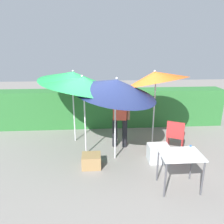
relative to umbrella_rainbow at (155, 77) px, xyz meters
The scene contains 12 objects.
ground_plane 2.33m from the umbrella_rainbow, 154.96° to the right, with size 24.00×24.00×0.00m, color gray.
hedge_row 2.43m from the umbrella_rainbow, 124.20° to the left, with size 8.00×0.70×1.28m, color #2D7033.
umbrella_rainbow is the anchor object (origin of this frame).
umbrella_orange 1.27m from the umbrella_rainbow, 149.43° to the right, with size 2.03×2.00×2.26m.
umbrella_yellow 2.25m from the umbrella_rainbow, 167.58° to the left, with size 1.92×1.89×2.28m.
umbrella_navy 1.90m from the umbrella_rainbow, 169.34° to the right, with size 2.01×1.97×2.31m.
person_vendor 1.37m from the umbrella_rainbow, behind, with size 0.56×0.28×1.88m.
chair_plastic 1.59m from the umbrella_rainbow, 39.16° to the right, with size 0.59×0.59×0.89m.
cooler_box 1.95m from the umbrella_rainbow, 92.98° to the right, with size 0.51×0.42×0.41m, color silver.
crate_cardboard 2.68m from the umbrella_rainbow, 148.47° to the right, with size 0.44×0.39×0.32m, color #9E7A4C.
folding_table 2.32m from the umbrella_rainbow, 87.96° to the right, with size 0.80×0.60×0.76m.
bottle_water 2.33m from the umbrella_rainbow, 85.05° to the right, with size 0.07×0.07×0.24m.
Camera 1 is at (-0.38, -5.03, 2.79)m, focal length 34.71 mm.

